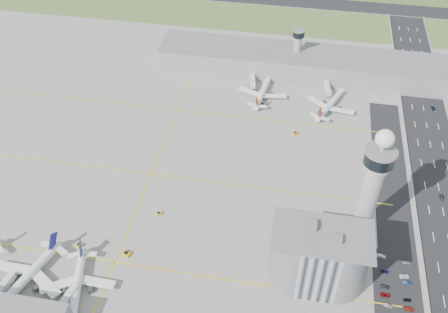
% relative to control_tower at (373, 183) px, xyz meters
% --- Properties ---
extents(ground, '(1000.00, 1000.00, 0.00)m').
position_rel_control_tower_xyz_m(ground, '(-72.00, -8.00, -35.04)').
color(ground, '#98968E').
extents(grass_strip_0, '(480.00, 50.00, 0.08)m').
position_rel_control_tower_xyz_m(grass_strip_0, '(-92.00, 217.00, -35.00)').
color(grass_strip_0, '#4E6E34').
rests_on(grass_strip_0, ground).
extents(barrier_left, '(0.60, 500.00, 1.20)m').
position_rel_control_tower_xyz_m(barrier_left, '(29.00, -8.00, -34.44)').
color(barrier_left, '#9E9E99').
rests_on(barrier_left, ground).
extents(landside_road, '(18.00, 260.00, 0.08)m').
position_rel_control_tower_xyz_m(landside_road, '(18.00, -18.00, -35.00)').
color(landside_road, black).
rests_on(landside_road, ground).
extents(parking_lot, '(20.00, 44.00, 0.10)m').
position_rel_control_tower_xyz_m(parking_lot, '(16.00, -30.00, -34.99)').
color(parking_lot, black).
rests_on(parking_lot, ground).
extents(taxiway_line_h_0, '(260.00, 0.60, 0.01)m').
position_rel_control_tower_xyz_m(taxiway_line_h_0, '(-112.00, -38.00, -35.04)').
color(taxiway_line_h_0, yellow).
rests_on(taxiway_line_h_0, ground).
extents(taxiway_line_h_1, '(260.00, 0.60, 0.01)m').
position_rel_control_tower_xyz_m(taxiway_line_h_1, '(-112.00, 22.00, -35.04)').
color(taxiway_line_h_1, yellow).
rests_on(taxiway_line_h_1, ground).
extents(taxiway_line_h_2, '(260.00, 0.60, 0.01)m').
position_rel_control_tower_xyz_m(taxiway_line_h_2, '(-112.00, 82.00, -35.04)').
color(taxiway_line_h_2, yellow).
rests_on(taxiway_line_h_2, ground).
extents(taxiway_line_v, '(0.60, 260.00, 0.01)m').
position_rel_control_tower_xyz_m(taxiway_line_v, '(-112.00, 22.00, -35.04)').
color(taxiway_line_v, yellow).
rests_on(taxiway_line_v, ground).
extents(control_tower, '(14.00, 14.00, 64.50)m').
position_rel_control_tower_xyz_m(control_tower, '(0.00, 0.00, 0.00)').
color(control_tower, '#ADAAA5').
rests_on(control_tower, ground).
extents(secondary_tower, '(8.60, 8.60, 31.90)m').
position_rel_control_tower_xyz_m(secondary_tower, '(-42.00, 142.00, -16.24)').
color(secondary_tower, '#ADAAA5').
rests_on(secondary_tower, ground).
extents(admin_building, '(42.00, 24.00, 33.50)m').
position_rel_control_tower_xyz_m(admin_building, '(-20.01, -30.00, -19.74)').
color(admin_building, '#B2B2B7').
rests_on(admin_building, ground).
extents(terminal_pier, '(210.00, 32.00, 15.80)m').
position_rel_control_tower_xyz_m(terminal_pier, '(-32.00, 140.00, -27.14)').
color(terminal_pier, gray).
rests_on(terminal_pier, ground).
extents(airplane_near_b, '(47.66, 52.09, 12.17)m').
position_rel_control_tower_xyz_m(airplane_near_b, '(-146.23, -55.48, -28.96)').
color(airplane_near_b, white).
rests_on(airplane_near_b, ground).
extents(airplane_near_c, '(42.48, 46.68, 11.04)m').
position_rel_control_tower_xyz_m(airplane_near_c, '(-122.54, -55.12, -29.52)').
color(airplane_near_c, white).
rests_on(airplane_near_c, ground).
extents(airplane_far_a, '(37.08, 42.14, 10.79)m').
position_rel_control_tower_xyz_m(airplane_far_a, '(-60.67, 107.42, -29.64)').
color(airplane_far_a, white).
rests_on(airplane_far_a, ground).
extents(airplane_far_b, '(45.49, 48.56, 10.85)m').
position_rel_control_tower_xyz_m(airplane_far_b, '(-16.33, 101.45, -29.62)').
color(airplane_far_b, white).
rests_on(airplane_far_b, ground).
extents(jet_bridge_far_0, '(5.39, 14.31, 5.70)m').
position_rel_control_tower_xyz_m(jet_bridge_far_0, '(-70.00, 124.00, -32.19)').
color(jet_bridge_far_0, silver).
rests_on(jet_bridge_far_0, ground).
extents(jet_bridge_far_1, '(5.39, 14.31, 5.70)m').
position_rel_control_tower_xyz_m(jet_bridge_far_1, '(-20.00, 124.00, -32.19)').
color(jet_bridge_far_1, silver).
rests_on(jet_bridge_far_1, ground).
extents(tug_1, '(3.28, 2.34, 1.84)m').
position_rel_control_tower_xyz_m(tug_1, '(-131.65, -32.14, -34.12)').
color(tug_1, gold).
rests_on(tug_1, ground).
extents(tug_2, '(4.33, 3.72, 2.12)m').
position_rel_control_tower_xyz_m(tug_2, '(-107.76, -33.08, -33.98)').
color(tug_2, '#E7B700').
rests_on(tug_2, ground).
extents(tug_3, '(3.56, 3.37, 1.70)m').
position_rel_control_tower_xyz_m(tug_3, '(-99.66, -6.13, -34.19)').
color(tug_3, orange).
rests_on(tug_3, ground).
extents(tug_4, '(4.20, 3.54, 2.08)m').
position_rel_control_tower_xyz_m(tug_4, '(-59.59, 95.82, -34.00)').
color(tug_4, gold).
rests_on(tug_4, ground).
extents(tug_5, '(3.55, 3.45, 1.71)m').
position_rel_control_tower_xyz_m(tug_5, '(-36.28, 70.93, -34.19)').
color(tug_5, '#ED9800').
rests_on(tug_5, ground).
extents(car_lot_1, '(3.73, 1.62, 1.19)m').
position_rel_control_tower_xyz_m(car_lot_1, '(11.87, -38.83, -34.44)').
color(car_lot_1, gray).
rests_on(car_lot_1, ground).
extents(car_lot_2, '(4.40, 2.21, 1.20)m').
position_rel_control_tower_xyz_m(car_lot_2, '(10.93, -33.56, -34.44)').
color(car_lot_2, maroon).
rests_on(car_lot_2, ground).
extents(car_lot_3, '(4.06, 1.96, 1.14)m').
position_rel_control_tower_xyz_m(car_lot_3, '(11.14, -29.19, -34.47)').
color(car_lot_3, '#27282C').
rests_on(car_lot_3, ground).
extents(car_lot_4, '(3.50, 1.81, 1.14)m').
position_rel_control_tower_xyz_m(car_lot_4, '(11.45, -21.00, -34.47)').
color(car_lot_4, '#10124C').
rests_on(car_lot_4, ground).
extents(car_lot_5, '(4.15, 2.05, 1.31)m').
position_rel_control_tower_xyz_m(car_lot_5, '(10.25, -12.57, -34.39)').
color(car_lot_5, silver).
rests_on(car_lot_5, ground).
extents(car_lot_7, '(4.30, 1.98, 1.22)m').
position_rel_control_tower_xyz_m(car_lot_7, '(20.50, -38.84, -34.43)').
color(car_lot_7, maroon).
rests_on(car_lot_7, ground).
extents(car_lot_8, '(3.50, 1.83, 1.14)m').
position_rel_control_tower_xyz_m(car_lot_8, '(20.23, -34.39, -34.47)').
color(car_lot_8, black).
rests_on(car_lot_8, ground).
extents(car_lot_9, '(4.13, 1.99, 1.30)m').
position_rel_control_tower_xyz_m(car_lot_9, '(20.69, -25.68, -34.39)').
color(car_lot_9, navy).
rests_on(car_lot_9, ground).
extents(car_lot_10, '(4.72, 2.77, 1.23)m').
position_rel_control_tower_xyz_m(car_lot_10, '(19.96, -22.30, -34.42)').
color(car_lot_10, white).
rests_on(car_lot_10, ground).
extents(car_lot_11, '(4.15, 1.81, 1.19)m').
position_rel_control_tower_xyz_m(car_lot_11, '(21.63, -14.43, -34.45)').
color(car_lot_11, gray).
rests_on(car_lot_11, ground).
extents(car_hw_1, '(1.86, 4.05, 1.29)m').
position_rel_control_tower_xyz_m(car_hw_1, '(43.37, 31.65, -34.40)').
color(car_hw_1, black).
rests_on(car_hw_1, ground).
extents(car_hw_2, '(2.81, 4.94, 1.30)m').
position_rel_control_tower_xyz_m(car_hw_2, '(49.10, 112.05, -34.39)').
color(car_hw_2, '#132749').
rests_on(car_hw_2, ground).
extents(car_hw_4, '(1.81, 3.65, 1.19)m').
position_rel_control_tower_xyz_m(car_hw_4, '(35.20, 170.83, -34.44)').
color(car_hw_4, '#9B9FAF').
rests_on(car_hw_4, ground).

